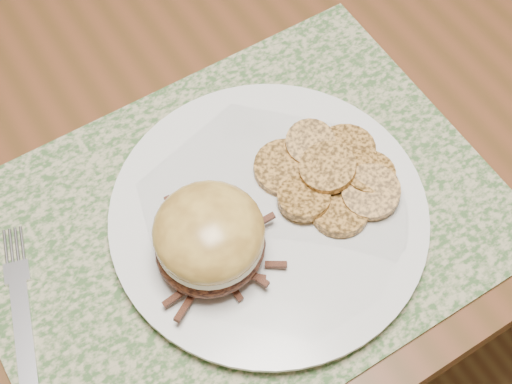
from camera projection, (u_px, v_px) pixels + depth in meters
ground at (292, 234)px, 1.46m from camera, size 3.50×3.50×0.00m
placemat at (239, 222)px, 0.63m from camera, size 0.45×0.33×0.00m
dinner_plate at (269, 216)px, 0.62m from camera, size 0.26×0.26×0.02m
pork_sandwich at (209, 238)px, 0.56m from camera, size 0.11×0.11×0.07m
roasted_potatoes at (331, 175)px, 0.62m from camera, size 0.12×0.13×0.03m
fork at (22, 322)px, 0.58m from camera, size 0.07×0.17×0.00m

